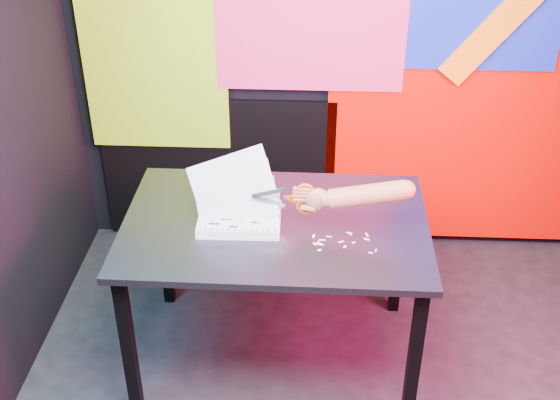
{
  "coord_description": "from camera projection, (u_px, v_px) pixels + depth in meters",
  "views": [
    {
      "loc": [
        -0.22,
        -1.95,
        2.37
      ],
      "look_at": [
        -0.35,
        0.48,
        0.87
      ],
      "focal_mm": 45.0,
      "sensor_mm": 36.0,
      "label": 1
    }
  ],
  "objects": [
    {
      "name": "work_table",
      "position": [
        276.0,
        238.0,
        2.98
      ],
      "size": [
        1.29,
        0.86,
        0.75
      ],
      "rotation": [
        0.0,
        0.0,
        -0.01
      ],
      "color": "black",
      "rests_on": "ground"
    },
    {
      "name": "paper_clippings",
      "position": [
        339.0,
        241.0,
        2.81
      ],
      "size": [
        0.25,
        0.15,
        0.0
      ],
      "color": "white",
      "rests_on": "work_table"
    },
    {
      "name": "backdrop",
      "position": [
        369.0,
        89.0,
        3.63
      ],
      "size": [
        2.88,
        0.05,
        2.08
      ],
      "color": "#DB0500",
      "rests_on": "ground"
    },
    {
      "name": "hand_forearm",
      "position": [
        359.0,
        195.0,
        2.8
      ],
      "size": [
        0.47,
        0.1,
        0.16
      ],
      "rotation": [
        0.0,
        0.0,
        -0.05
      ],
      "color": "#9D553D",
      "rests_on": "work_table"
    },
    {
      "name": "room",
      "position": [
        385.0,
        153.0,
        2.18
      ],
      "size": [
        3.01,
        3.01,
        2.71
      ],
      "color": "black",
      "rests_on": "ground"
    },
    {
      "name": "scissors",
      "position": [
        301.0,
        199.0,
        2.83
      ],
      "size": [
        0.25,
        0.02,
        0.14
      ],
      "rotation": [
        0.0,
        0.0,
        -0.05
      ],
      "color": "#949CB1",
      "rests_on": "printout_stack"
    },
    {
      "name": "printout_stack",
      "position": [
        239.0,
        217.0,
        2.91
      ],
      "size": [
        0.4,
        0.26,
        0.33
      ],
      "rotation": [
        0.0,
        0.0,
        0.01
      ],
      "color": "silver",
      "rests_on": "work_table"
    }
  ]
}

